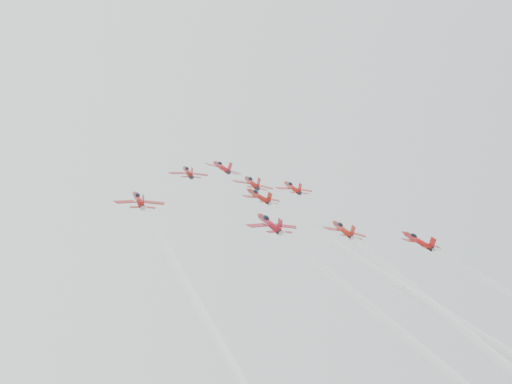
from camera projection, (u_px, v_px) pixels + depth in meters
name	position (u px, v px, depth m)	size (l,w,h in m)	color
jet_lead	(222.00, 167.00, 177.22)	(9.99, 12.48, 8.95)	#AE1019
jet_row2_left	(188.00, 172.00, 160.10)	(9.11, 11.38, 8.16)	maroon
jet_row2_center	(252.00, 183.00, 164.87)	(9.99, 12.48, 8.95)	#9F140F
jet_row2_right	(292.00, 187.00, 170.71)	(9.37, 11.71, 8.40)	#B21811
jet_center	(346.00, 266.00, 111.63)	(8.88, 80.19, 55.69)	#9A180E
jet_rear_farleft	(198.00, 294.00, 84.25)	(8.87, 80.13, 55.65)	maroon
jet_rear_left	(398.00, 335.00, 85.67)	(9.61, 86.77, 60.26)	maroon
jet_rear_right	(476.00, 322.00, 97.62)	(8.88, 80.21, 55.70)	#A41B0F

